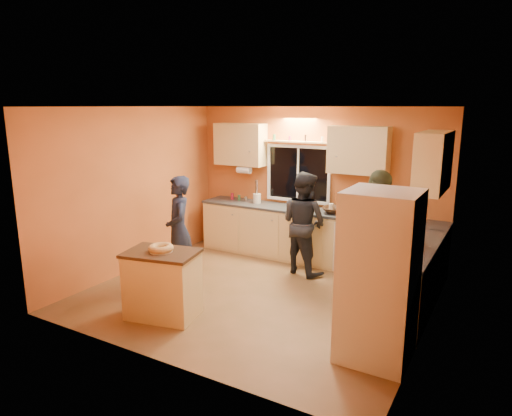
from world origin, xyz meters
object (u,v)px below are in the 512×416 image
Objects in this scene: person_left at (179,230)px; person_center at (304,223)px; island at (163,284)px; person_right at (375,239)px; refrigerator at (379,277)px.

person_center is (1.45, 1.29, 0.00)m from person_left.
person_center reaches higher than island.
person_left is 1.94m from person_center.
island is 2.51m from person_center.
person_center is (0.89, 2.31, 0.38)m from island.
person_center is 0.89× the size of person_right.
refrigerator is 2.66m from island.
island is 1.23m from person_left.
person_left is 2.83m from person_right.
person_left is at bearing 106.16° from island.
person_right is at bearing 24.10° from island.
person_center is at bearing 86.89° from person_left.
person_center is at bearing 131.15° from refrigerator.
island is 0.61× the size of person_center.
person_right reaches higher than island.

